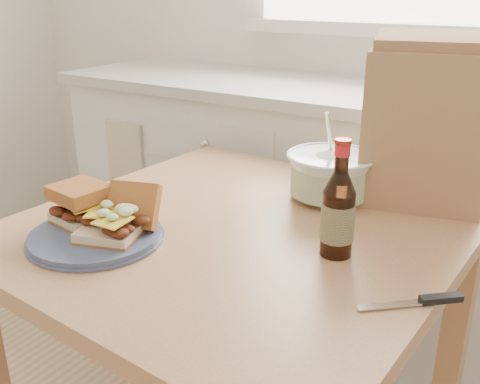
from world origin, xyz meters
The scene contains 9 objects.
cabinet_run centered at (0.00, 1.70, 0.47)m, with size 2.50×0.64×0.94m.
dining_table centered at (0.00, 0.82, 0.66)m, with size 0.99×0.99×0.77m.
plate centered at (-0.22, 0.60, 0.78)m, with size 0.28×0.28×0.02m, color #44506F.
sandwich_left centered at (-0.28, 0.62, 0.83)m, with size 0.13×0.12×0.08m.
sandwich_right centered at (-0.17, 0.62, 0.82)m, with size 0.15×0.19×0.10m.
coleslaw_bowl centered at (0.11, 1.08, 0.83)m, with size 0.22×0.22×0.22m.
beer_bottle centered at (0.24, 0.81, 0.86)m, with size 0.07×0.07×0.24m.
knife centered at (0.44, 0.72, 0.78)m, with size 0.15×0.14×0.01m.
paper_bag centered at (0.30, 1.18, 0.96)m, with size 0.28×0.18×0.37m, color #A57350.
Camera 1 is at (0.59, -0.11, 1.28)m, focal length 40.00 mm.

